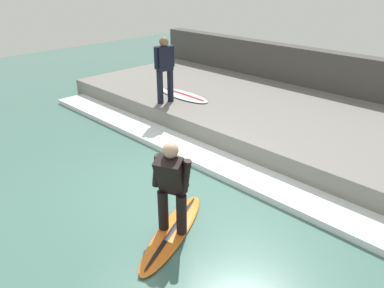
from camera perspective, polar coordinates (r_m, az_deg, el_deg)
name	(u,v)px	position (r m, az deg, el deg)	size (l,w,h in m)	color
ground_plane	(160,192)	(7.00, -4.95, -7.32)	(28.00, 28.00, 0.00)	#426B60
concrete_ledge	(284,120)	(9.78, 13.79, 3.53)	(4.40, 12.66, 0.52)	slate
back_wall	(332,81)	(11.70, 20.51, 9.04)	(0.50, 13.29, 1.62)	#474442
wave_foam_crest	(215,162)	(7.90, 3.52, -2.68)	(0.84, 12.03, 0.12)	white
surfboard_riding	(173,231)	(6.00, -2.95, -13.14)	(2.10, 1.26, 0.07)	orange
surfer_riding	(171,184)	(5.51, -3.14, -6.09)	(0.55, 0.61, 1.50)	black
surfer_waiting_near	(165,67)	(9.79, -4.20, 11.67)	(0.56, 0.32, 1.69)	black
surfboard_waiting_near	(184,95)	(10.50, -1.27, 7.43)	(0.64, 1.80, 0.07)	silver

